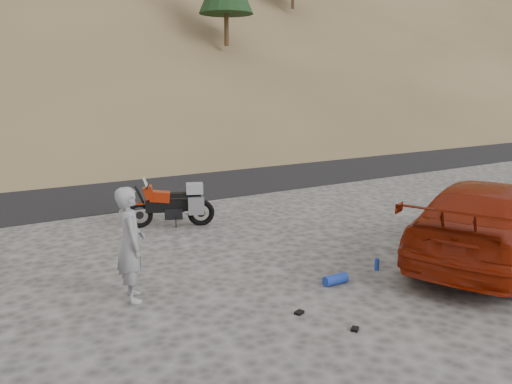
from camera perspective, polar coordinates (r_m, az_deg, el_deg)
ground at (r=8.40m, az=-2.39°, el=-10.04°), size 140.00×140.00×0.00m
road at (r=16.55m, az=-17.83°, el=0.45°), size 120.00×7.00×0.05m
motorcycle at (r=11.50m, az=-9.26°, el=-1.46°), size 1.88×1.00×1.18m
man at (r=7.93m, az=-13.80°, el=-11.77°), size 0.51×0.69×1.73m
red_car at (r=10.29m, az=24.82°, el=-6.97°), size 5.47×3.81×1.47m
gear_blue_mat at (r=8.30m, az=9.08°, el=-9.83°), size 0.42×0.18×0.17m
gear_bottle at (r=9.03m, az=13.65°, el=-8.04°), size 0.10×0.10×0.21m
gear_funnel at (r=9.54m, az=24.13°, el=-7.73°), size 0.20×0.20×0.20m
gear_glove_a at (r=7.27m, az=4.96°, el=-13.55°), size 0.16×0.14×0.04m
gear_glove_b at (r=6.93m, az=11.23°, el=-15.11°), size 0.15×0.14×0.04m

